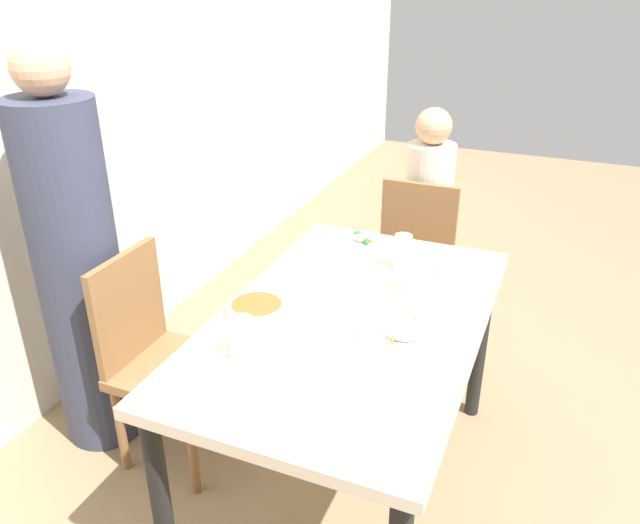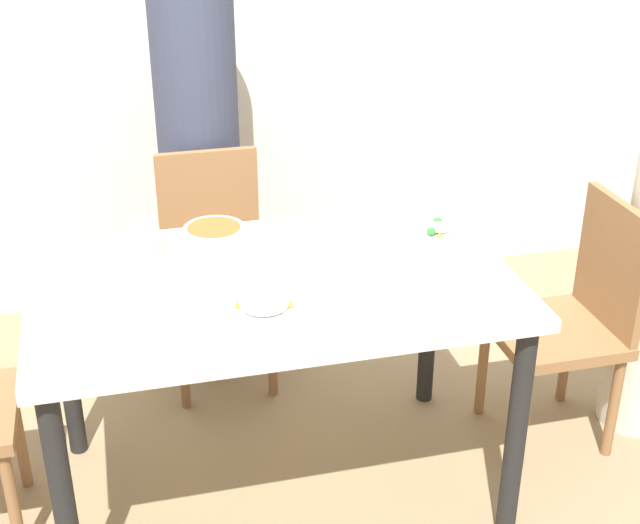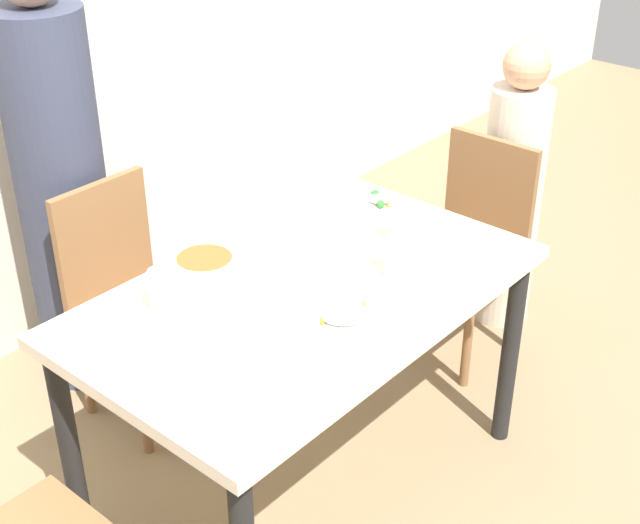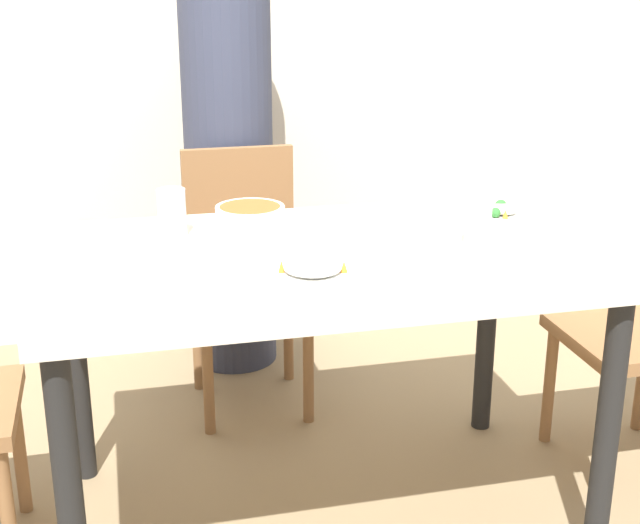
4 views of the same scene
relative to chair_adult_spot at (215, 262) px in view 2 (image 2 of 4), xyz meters
The scene contains 15 objects.
ground_plane 0.90m from the chair_adult_spot, 84.11° to the right, with size 10.00×10.00×0.00m, color #847051.
dining_table 0.79m from the chair_adult_spot, 84.11° to the right, with size 1.39×0.84×0.77m.
chair_adult_spot is the anchor object (origin of this frame).
chair_child_spot 1.31m from the chair_adult_spot, 32.10° to the right, with size 0.40×0.40×0.87m.
person_adult 0.44m from the chair_adult_spot, 90.00° to the left, with size 0.32×0.32×1.62m.
bowl_curry 0.58m from the chair_adult_spot, 96.30° to the right, with size 0.19×0.19×0.05m.
plate_rice_adult 0.93m from the chair_adult_spot, 43.44° to the right, with size 0.22×0.22×0.05m.
plate_rice_child 0.99m from the chair_adult_spot, 88.74° to the right, with size 0.27×0.27×0.05m.
bowl_rice_small 1.18m from the chair_adult_spot, 63.27° to the right, with size 0.10×0.10×0.04m.
glass_water_tall 1.04m from the chair_adult_spot, 71.41° to the right, with size 0.07×0.07×0.13m.
glass_water_short 0.71m from the chair_adult_spot, 116.55° to the right, with size 0.07×0.07×0.13m.
glass_water_center 1.02m from the chair_adult_spot, 59.91° to the right, with size 0.07×0.07×0.14m.
napkin_folded 0.56m from the chair_adult_spot, 69.31° to the right, with size 0.14×0.14×0.01m.
fork_steel 0.86m from the chair_adult_spot, 104.11° to the right, with size 0.18×0.03×0.01m.
spoon_steel 1.02m from the chair_adult_spot, 120.79° to the right, with size 0.18×0.06×0.01m.
Camera 2 is at (-0.42, -2.25, 1.96)m, focal length 50.00 mm.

